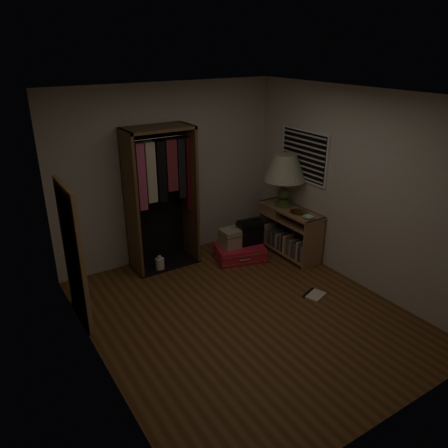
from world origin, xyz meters
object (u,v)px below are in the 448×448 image
at_px(black_bag, 249,230).
at_px(train_case, 234,237).
at_px(white_jug, 160,264).
at_px(console_bookshelf, 287,230).
at_px(floor_mirror, 74,255).
at_px(open_wardrobe, 162,186).
at_px(pink_suitcase, 240,252).
at_px(table_lamp, 285,169).

bearing_deg(black_bag, train_case, 177.16).
height_order(black_bag, white_jug, black_bag).
xyz_separation_m(console_bookshelf, floor_mirror, (-3.24, -0.05, 0.46)).
bearing_deg(floor_mirror, open_wardrobe, 27.39).
relative_size(floor_mirror, black_bag, 4.26).
relative_size(console_bookshelf, white_jug, 4.96).
relative_size(pink_suitcase, train_case, 2.07).
bearing_deg(table_lamp, console_bookshelf, -92.06).
bearing_deg(black_bag, pink_suitcase, -168.35).
bearing_deg(pink_suitcase, black_bag, 20.74).
distance_m(open_wardrobe, pink_suitcase, 1.57).
bearing_deg(pink_suitcase, white_jug, 179.87).
distance_m(train_case, black_bag, 0.27).
bearing_deg(white_jug, table_lamp, -12.09).
xyz_separation_m(console_bookshelf, white_jug, (-1.93, 0.55, -0.29)).
bearing_deg(black_bag, open_wardrobe, 164.12).
height_order(floor_mirror, table_lamp, floor_mirror).
bearing_deg(table_lamp, white_jug, 167.91).
distance_m(pink_suitcase, white_jug, 1.23).
distance_m(console_bookshelf, floor_mirror, 3.27).
height_order(console_bookshelf, train_case, console_bookshelf).
bearing_deg(black_bag, table_lamp, -1.37).
distance_m(console_bookshelf, train_case, 0.87).
distance_m(console_bookshelf, white_jug, 2.03).
bearing_deg(floor_mirror, console_bookshelf, 0.86).
relative_size(open_wardrobe, train_case, 4.97).
height_order(floor_mirror, pink_suitcase, floor_mirror).
xyz_separation_m(console_bookshelf, pink_suitcase, (-0.75, 0.21, -0.28)).
bearing_deg(floor_mirror, train_case, 7.43).
relative_size(open_wardrobe, white_jug, 9.07).
xyz_separation_m(train_case, black_bag, (0.26, -0.04, 0.07)).
relative_size(pink_suitcase, white_jug, 3.77).
bearing_deg(console_bookshelf, floor_mirror, -179.14).
bearing_deg(floor_mirror, pink_suitcase, 5.86).
distance_m(open_wardrobe, floor_mirror, 1.72).
bearing_deg(white_jug, train_case, -14.41).
relative_size(black_bag, table_lamp, 0.49).
bearing_deg(pink_suitcase, floor_mirror, -157.96).
bearing_deg(table_lamp, pink_suitcase, 174.71).
bearing_deg(open_wardrobe, pink_suitcase, -27.37).
relative_size(open_wardrobe, table_lamp, 2.53).
relative_size(train_case, black_bag, 1.03).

